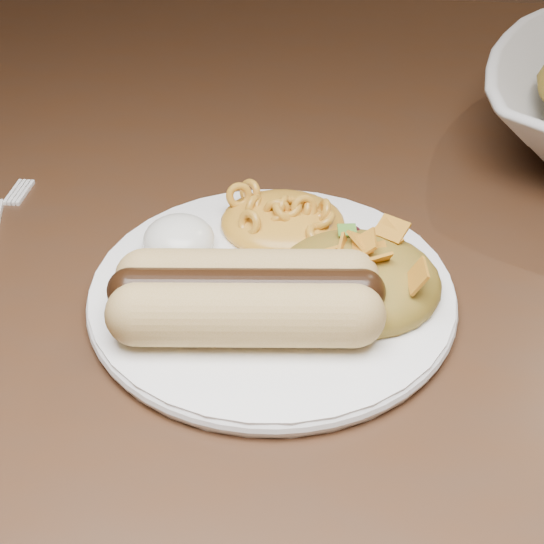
# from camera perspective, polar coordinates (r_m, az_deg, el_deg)

# --- Properties ---
(table) EXTENTS (1.60, 0.90, 0.75)m
(table) POSITION_cam_1_polar(r_m,az_deg,el_deg) (0.69, 2.01, 1.19)
(table) COLOR #3B2111
(table) RESTS_ON floor
(plate) EXTENTS (0.31, 0.31, 0.01)m
(plate) POSITION_cam_1_polar(r_m,az_deg,el_deg) (0.49, 0.00, -1.48)
(plate) COLOR white
(plate) RESTS_ON table
(hotdog) EXTENTS (0.14, 0.08, 0.04)m
(hotdog) POSITION_cam_1_polar(r_m,az_deg,el_deg) (0.45, -1.95, -1.77)
(hotdog) COLOR #D9AE78
(hotdog) RESTS_ON plate
(mac_and_cheese) EXTENTS (0.11, 0.10, 0.03)m
(mac_and_cheese) POSITION_cam_1_polar(r_m,az_deg,el_deg) (0.53, 0.82, 4.89)
(mac_and_cheese) COLOR gold
(mac_and_cheese) RESTS_ON plate
(sour_cream) EXTENTS (0.06, 0.06, 0.03)m
(sour_cream) POSITION_cam_1_polar(r_m,az_deg,el_deg) (0.52, -7.08, 3.06)
(sour_cream) COLOR white
(sour_cream) RESTS_ON plate
(taco_salad) EXTENTS (0.11, 0.10, 0.05)m
(taco_salad) POSITION_cam_1_polar(r_m,az_deg,el_deg) (0.48, 6.53, 0.39)
(taco_salad) COLOR #B65B18
(taco_salad) RESTS_ON plate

